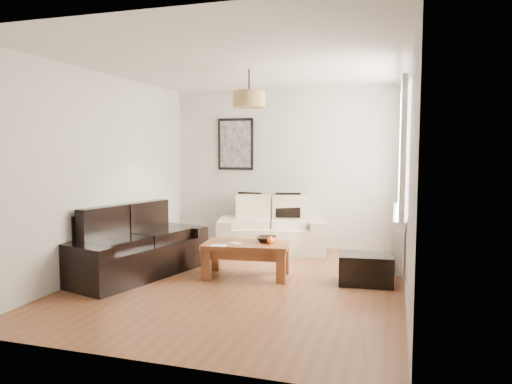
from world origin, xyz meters
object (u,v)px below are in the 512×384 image
(ottoman, at_px, (366,269))
(loveseat_cream, at_px, (271,226))
(sofa_leather, at_px, (135,243))
(coffee_table, at_px, (247,260))

(ottoman, bearing_deg, loveseat_cream, 137.11)
(loveseat_cream, bearing_deg, sofa_leather, -139.50)
(sofa_leather, distance_m, ottoman, 2.92)
(loveseat_cream, xyz_separation_m, coffee_table, (0.08, -1.53, -0.19))
(ottoman, bearing_deg, sofa_leather, -172.09)
(sofa_leather, relative_size, ottoman, 3.00)
(loveseat_cream, relative_size, coffee_table, 1.55)
(sofa_leather, distance_m, coffee_table, 1.46)
(loveseat_cream, distance_m, coffee_table, 1.55)
(loveseat_cream, height_order, coffee_table, loveseat_cream)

